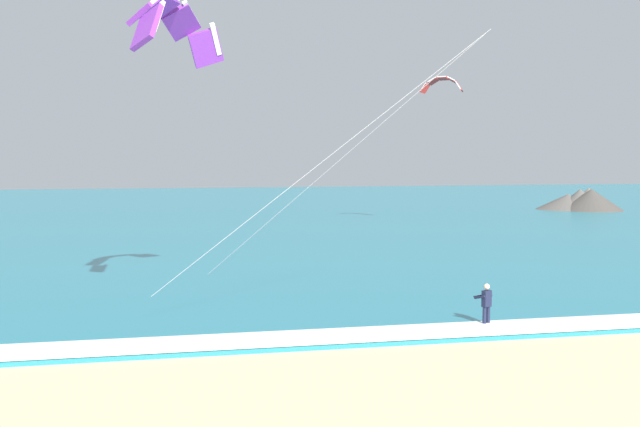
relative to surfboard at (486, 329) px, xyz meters
name	(u,v)px	position (x,y,z in m)	size (l,w,h in m)	color
sea	(296,211)	(4.03, 58.29, 0.07)	(200.00, 120.00, 0.20)	teal
surf_foam	(596,322)	(4.03, -0.71, 0.19)	(200.00, 2.14, 0.04)	white
surfboard	(486,329)	(0.00, 0.00, 0.00)	(0.98, 1.46, 0.09)	#239EC6
kitesurfer	(486,304)	(-0.01, 0.02, 0.91)	(0.66, 0.65, 1.69)	#191E38
kite_primary	(171,23)	(-10.97, 5.36, 11.45)	(12.84, 7.91, 11.37)	purple
kite_distant	(442,83)	(12.02, 35.82, 12.17)	(3.05, 3.03, 1.36)	red
headland_right	(582,201)	(35.31, 53.14, 1.15)	(9.85, 9.53, 2.53)	#56514C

